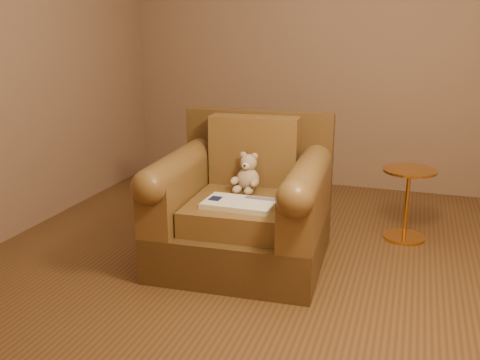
% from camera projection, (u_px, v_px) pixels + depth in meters
% --- Properties ---
extents(floor, '(4.00, 4.00, 0.00)m').
position_uv_depth(floor, '(274.00, 265.00, 3.57)').
color(floor, brown).
rests_on(floor, ground).
extents(armchair, '(1.12, 1.07, 0.96)m').
position_uv_depth(armchair, '(244.00, 207.00, 3.57)').
color(armchair, '#4F361A').
rests_on(armchair, floor).
extents(teddy_bear, '(0.20, 0.22, 0.27)m').
position_uv_depth(teddy_bear, '(247.00, 176.00, 3.60)').
color(teddy_bear, tan).
rests_on(teddy_bear, armchair).
extents(guidebook, '(0.44, 0.27, 0.04)m').
position_uv_depth(guidebook, '(239.00, 204.00, 3.31)').
color(guidebook, beige).
rests_on(guidebook, armchair).
extents(side_table, '(0.38, 0.38, 0.54)m').
position_uv_depth(side_table, '(407.00, 202.00, 3.93)').
color(side_table, gold).
rests_on(side_table, floor).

